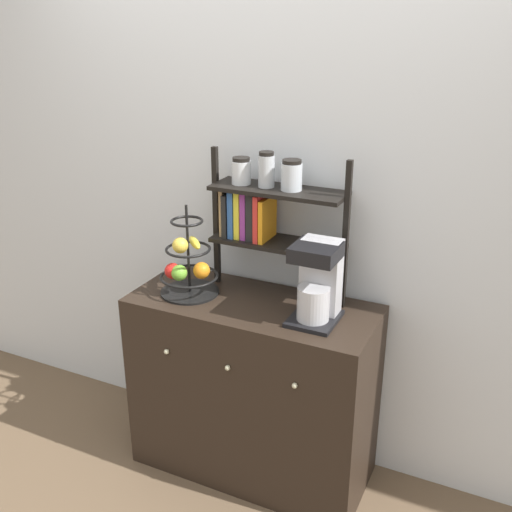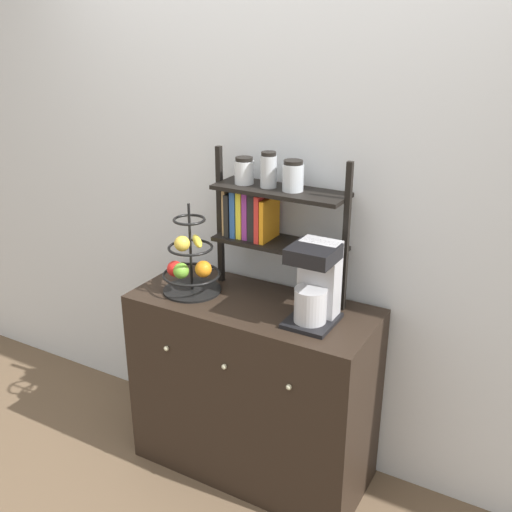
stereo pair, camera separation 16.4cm
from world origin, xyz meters
name	(u,v)px [view 2 (the right image)]	position (x,y,z in m)	size (l,w,h in m)	color
ground_plane	(228,494)	(0.00, 0.00, 0.00)	(12.00, 12.00, 0.00)	brown
wall_back	(283,197)	(0.00, 0.52, 1.30)	(7.00, 0.05, 2.60)	silver
sideboard	(253,388)	(0.00, 0.24, 0.44)	(1.10, 0.49, 0.89)	black
coffee_maker	(315,283)	(0.30, 0.22, 1.06)	(0.19, 0.23, 0.34)	black
fruit_stand	(190,265)	(-0.30, 0.19, 1.02)	(0.27, 0.27, 0.42)	black
shelf_hutch	(265,208)	(-0.02, 0.37, 1.28)	(0.64, 0.20, 0.65)	black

